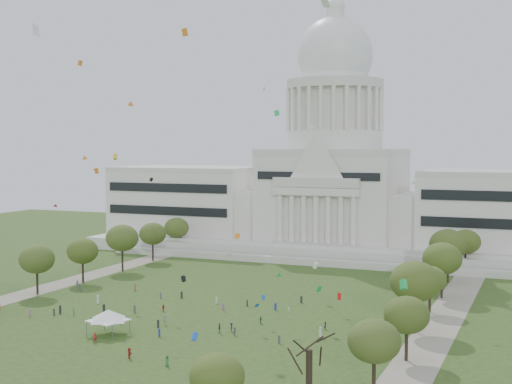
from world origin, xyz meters
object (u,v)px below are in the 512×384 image
Objects in this scene: big_bare_tree at (309,345)px; person_0 at (320,332)px; event_tent at (108,315)px; capitol at (334,185)px.

person_0 is (-9.21, 34.76, -7.69)m from big_bare_tree.
big_bare_tree is at bearing -24.61° from event_tent.
capitol is at bearing 162.47° from person_0.
event_tent is at bearing -94.16° from capitol.
big_bare_tree is 1.23× the size of event_tent.
event_tent is 39.93m from person_0.
capitol is 121.92m from event_tent.
big_bare_tree is at bearing -17.77° from person_0.
capitol is 112.67m from person_0.
person_0 is at bearing 104.85° from big_bare_tree.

